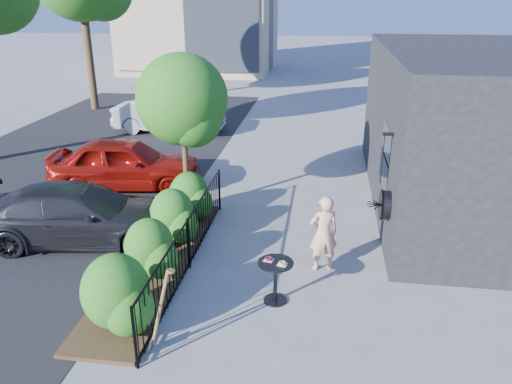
# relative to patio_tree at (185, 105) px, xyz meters

# --- Properties ---
(ground) EXTENTS (120.00, 120.00, 0.00)m
(ground) POSITION_rel_patio_tree_xyz_m (2.24, -2.76, -2.76)
(ground) COLOR gray
(ground) RESTS_ON ground
(shop_building) EXTENTS (6.22, 9.00, 4.00)m
(shop_building) POSITION_rel_patio_tree_xyz_m (7.73, 1.74, -0.76)
(shop_building) COLOR black
(shop_building) RESTS_ON ground
(fence) EXTENTS (0.05, 6.05, 1.10)m
(fence) POSITION_rel_patio_tree_xyz_m (0.74, -2.76, -2.20)
(fence) COLOR black
(fence) RESTS_ON ground
(planting_bed) EXTENTS (1.30, 6.00, 0.08)m
(planting_bed) POSITION_rel_patio_tree_xyz_m (0.04, -2.76, -2.72)
(planting_bed) COLOR #382616
(planting_bed) RESTS_ON ground
(shrubs) EXTENTS (1.10, 5.60, 1.24)m
(shrubs) POSITION_rel_patio_tree_xyz_m (0.14, -2.66, -2.06)
(shrubs) COLOR #145613
(shrubs) RESTS_ON ground
(patio_tree) EXTENTS (2.20, 2.20, 3.94)m
(patio_tree) POSITION_rel_patio_tree_xyz_m (0.00, 0.00, 0.00)
(patio_tree) COLOR #3F2B19
(patio_tree) RESTS_ON ground
(street) EXTENTS (9.00, 30.00, 0.01)m
(street) POSITION_rel_patio_tree_xyz_m (-4.76, 0.24, -2.76)
(street) COLOR black
(street) RESTS_ON ground
(cafe_table) EXTENTS (0.65, 0.65, 0.87)m
(cafe_table) POSITION_rel_patio_tree_xyz_m (2.60, -3.71, -2.20)
(cafe_table) COLOR black
(cafe_table) RESTS_ON ground
(woman) EXTENTS (0.67, 0.54, 1.60)m
(woman) POSITION_rel_patio_tree_xyz_m (3.43, -2.43, -1.96)
(woman) COLOR #D7A48B
(woman) RESTS_ON ground
(shovel) EXTENTS (0.52, 0.20, 1.55)m
(shovel) POSITION_rel_patio_tree_xyz_m (0.98, -5.36, -2.08)
(shovel) COLOR brown
(shovel) RESTS_ON ground
(car_red) EXTENTS (4.45, 2.29, 1.45)m
(car_red) POSITION_rel_patio_tree_xyz_m (-2.26, 1.45, -2.04)
(car_red) COLOR maroon
(car_red) RESTS_ON ground
(car_silver) EXTENTS (4.37, 1.53, 1.44)m
(car_silver) POSITION_rel_patio_tree_xyz_m (-2.89, 7.63, -2.04)
(car_silver) COLOR silver
(car_silver) RESTS_ON ground
(car_darkgrey) EXTENTS (4.74, 2.57, 1.30)m
(car_darkgrey) POSITION_rel_patio_tree_xyz_m (-2.01, -1.92, -2.11)
(car_darkgrey) COLOR black
(car_darkgrey) RESTS_ON ground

